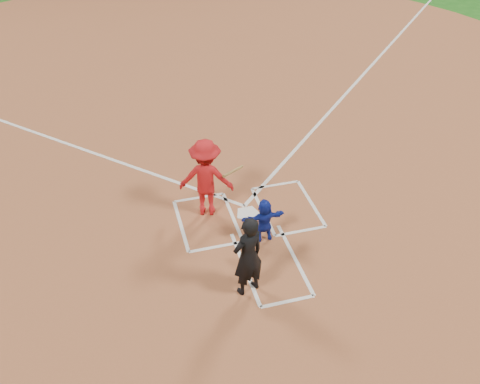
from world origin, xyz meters
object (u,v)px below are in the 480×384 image
object	(u,v)px
home_plate	(248,213)
catcher	(264,220)
batter_at_plate	(206,178)
umpire	(248,256)

from	to	relation	value
home_plate	catcher	xyz separation A→B (m)	(0.10, -0.93, 0.52)
home_plate	batter_at_plate	world-z (taller)	batter_at_plate
home_plate	catcher	distance (m)	1.07
batter_at_plate	home_plate	bearing A→B (deg)	-21.10
umpire	home_plate	bearing A→B (deg)	-126.50
catcher	batter_at_plate	xyz separation A→B (m)	(-0.99, 1.27, 0.43)
catcher	home_plate	bearing A→B (deg)	-85.58
catcher	umpire	size ratio (longest dim) A/B	0.58
home_plate	batter_at_plate	distance (m)	1.35
catcher	batter_at_plate	size ratio (longest dim) A/B	0.55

